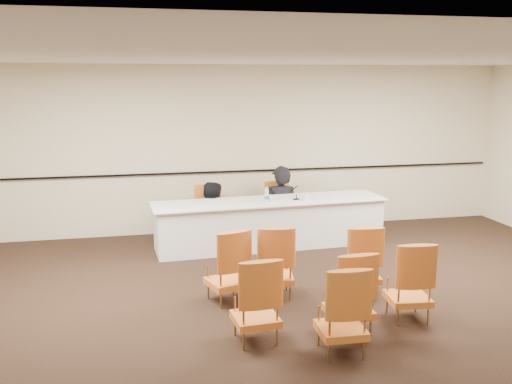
# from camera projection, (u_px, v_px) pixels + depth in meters

# --- Properties ---
(floor) EXTENTS (10.00, 10.00, 0.00)m
(floor) POSITION_uv_depth(u_px,v_px,m) (306.00, 314.00, 6.80)
(floor) COLOR black
(floor) RESTS_ON ground
(ceiling) EXTENTS (10.00, 10.00, 0.00)m
(ceiling) POSITION_uv_depth(u_px,v_px,m) (311.00, 56.00, 6.21)
(ceiling) COLOR silver
(ceiling) RESTS_ON ground
(wall_back) EXTENTS (10.00, 0.04, 3.00)m
(wall_back) POSITION_uv_depth(u_px,v_px,m) (242.00, 149.00, 10.33)
(wall_back) COLOR beige
(wall_back) RESTS_ON ground
(wall_rail) EXTENTS (9.80, 0.04, 0.03)m
(wall_rail) POSITION_uv_depth(u_px,v_px,m) (243.00, 171.00, 10.37)
(wall_rail) COLOR black
(wall_rail) RESTS_ON wall_back
(panel_table) EXTENTS (3.93, 1.10, 0.78)m
(panel_table) POSITION_uv_depth(u_px,v_px,m) (270.00, 223.00, 9.48)
(panel_table) COLOR white
(panel_table) RESTS_ON ground
(panelist_main) EXTENTS (0.70, 0.51, 1.78)m
(panelist_main) POSITION_uv_depth(u_px,v_px,m) (280.00, 215.00, 10.12)
(panelist_main) COLOR black
(panelist_main) RESTS_ON ground
(panelist_main_chair) EXTENTS (0.53, 0.53, 0.95)m
(panelist_main_chair) POSITION_uv_depth(u_px,v_px,m) (280.00, 209.00, 10.10)
(panelist_main_chair) COLOR #C46D23
(panelist_main_chair) RESTS_ON ground
(panelist_second) EXTENTS (0.87, 0.73, 1.60)m
(panelist_second) POSITION_uv_depth(u_px,v_px,m) (211.00, 228.00, 9.82)
(panelist_second) COLOR black
(panelist_second) RESTS_ON ground
(panelist_second_chair) EXTENTS (0.53, 0.53, 0.95)m
(panelist_second_chair) POSITION_uv_depth(u_px,v_px,m) (210.00, 214.00, 9.77)
(panelist_second_chair) COLOR #C46D23
(panelist_second_chair) RESTS_ON ground
(papers) EXTENTS (0.36, 0.31, 0.00)m
(papers) POSITION_uv_depth(u_px,v_px,m) (297.00, 199.00, 9.52)
(papers) COLOR white
(papers) RESTS_ON panel_table
(microphone) EXTENTS (0.18, 0.23, 0.28)m
(microphone) POSITION_uv_depth(u_px,v_px,m) (296.00, 191.00, 9.43)
(microphone) COLOR black
(microphone) RESTS_ON panel_table
(water_bottle) EXTENTS (0.10, 0.10, 0.24)m
(water_bottle) POSITION_uv_depth(u_px,v_px,m) (267.00, 194.00, 9.30)
(water_bottle) COLOR #16777C
(water_bottle) RESTS_ON panel_table
(drinking_glass) EXTENTS (0.08, 0.08, 0.10)m
(drinking_glass) POSITION_uv_depth(u_px,v_px,m) (270.00, 198.00, 9.37)
(drinking_glass) COLOR white
(drinking_glass) RESTS_ON panel_table
(coffee_cup) EXTENTS (0.10, 0.10, 0.13)m
(coffee_cup) POSITION_uv_depth(u_px,v_px,m) (305.00, 197.00, 9.39)
(coffee_cup) COLOR silver
(coffee_cup) RESTS_ON panel_table
(aud_chair_front_left) EXTENTS (0.63, 0.63, 0.95)m
(aud_chair_front_left) POSITION_uv_depth(u_px,v_px,m) (227.00, 265.00, 7.10)
(aud_chair_front_left) COLOR #C46D23
(aud_chair_front_left) RESTS_ON ground
(aud_chair_front_mid) EXTENTS (0.57, 0.57, 0.95)m
(aud_chair_front_mid) POSITION_uv_depth(u_px,v_px,m) (275.00, 260.00, 7.28)
(aud_chair_front_mid) COLOR #C46D23
(aud_chair_front_mid) RESTS_ON ground
(aud_chair_front_right) EXTENTS (0.54, 0.54, 0.95)m
(aud_chair_front_right) POSITION_uv_depth(u_px,v_px,m) (360.00, 260.00, 7.30)
(aud_chair_front_right) COLOR #C46D23
(aud_chair_front_right) RESTS_ON ground
(aud_chair_back_left) EXTENTS (0.53, 0.53, 0.95)m
(aud_chair_back_left) POSITION_uv_depth(u_px,v_px,m) (256.00, 299.00, 6.01)
(aud_chair_back_left) COLOR #C46D23
(aud_chair_back_left) RESTS_ON ground
(aud_chair_back_mid) EXTENTS (0.53, 0.53, 0.95)m
(aud_chair_back_mid) POSITION_uv_depth(u_px,v_px,m) (349.00, 291.00, 6.22)
(aud_chair_back_mid) COLOR #C46D23
(aud_chair_back_mid) RESTS_ON ground
(aud_chair_back_right) EXTENTS (0.55, 0.55, 0.95)m
(aud_chair_back_right) POSITION_uv_depth(u_px,v_px,m) (409.00, 280.00, 6.58)
(aud_chair_back_right) COLOR #C46D23
(aud_chair_back_right) RESTS_ON ground
(aud_chair_extra) EXTENTS (0.52, 0.52, 0.95)m
(aud_chair_extra) POSITION_uv_depth(u_px,v_px,m) (342.00, 309.00, 5.75)
(aud_chair_extra) COLOR #C46D23
(aud_chair_extra) RESTS_ON ground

